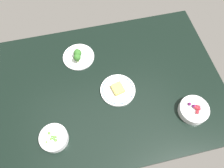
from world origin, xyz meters
The scene contains 5 objects.
dining_table centered at (0.00, 0.00, 2.00)cm, with size 131.36×95.54×4.00cm, color black.
plate_cheese centered at (-2.56, 4.06, 5.10)cm, with size 20.43×20.43×4.10cm.
plate_broccoli centered at (16.33, -24.14, 5.98)cm, with size 19.79×19.79×7.46cm.
bowl_berries centered at (-40.23, 25.97, 6.69)cm, with size 16.29×16.29×6.53cm.
bowl_peas centered at (36.34, 24.30, 6.92)cm, with size 14.61×14.61×6.63cm.
Camera 1 is at (12.95, 56.30, 118.03)cm, focal length 34.42 mm.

